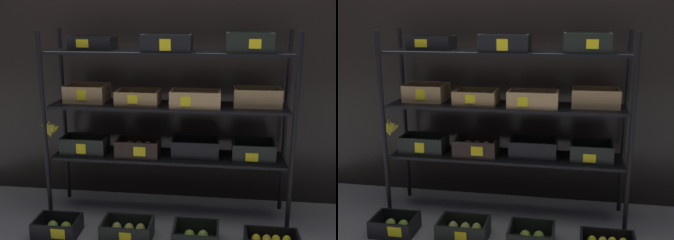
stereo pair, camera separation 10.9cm
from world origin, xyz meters
TOP-DOWN VIEW (x-y plane):
  - ground_plane at (0.00, 0.00)m, footprint 10.00×10.00m
  - storefront_wall at (0.00, 0.39)m, footprint 4.16×0.12m
  - display_rack at (0.00, -0.00)m, footprint 1.89×0.42m
  - crate_ground_apple_green at (-0.73, -0.42)m, footprint 0.31×0.24m
  - crate_ground_pear at (-0.23, -0.42)m, footprint 0.35×0.24m
  - crate_ground_center_apple_green at (0.24, -0.43)m, footprint 0.31×0.26m

SIDE VIEW (x-z plane):
  - ground_plane at x=0.00m, z-range 0.00..0.00m
  - crate_ground_apple_green at x=-0.73m, z-range -0.01..0.11m
  - crate_ground_center_apple_green at x=0.24m, z-range -0.02..0.12m
  - crate_ground_pear at x=-0.23m, z-range -0.01..0.13m
  - display_rack at x=0.00m, z-range 0.16..1.57m
  - storefront_wall at x=0.00m, z-range 0.00..2.25m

